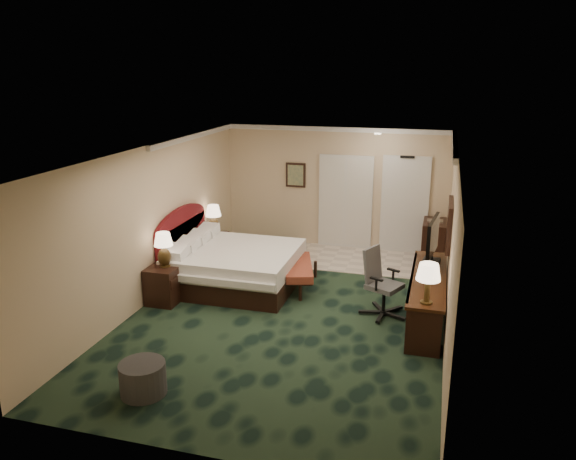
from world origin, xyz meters
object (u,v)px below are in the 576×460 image
(minibar, at_px, (433,242))
(desk_chair, at_px, (385,283))
(bed_bench, at_px, (298,275))
(tv, at_px, (433,241))
(bed, at_px, (236,267))
(nightstand_far, at_px, (216,246))
(nightstand_near, at_px, (164,285))
(desk, at_px, (427,298))
(lamp_far, at_px, (214,220))
(lamp_near, at_px, (164,250))
(ottoman, at_px, (143,378))

(minibar, bearing_deg, desk_chair, -103.55)
(bed_bench, xyz_separation_m, tv, (2.36, -0.11, 0.90))
(bed, height_order, nightstand_far, bed)
(nightstand_near, height_order, desk, desk)
(lamp_far, distance_m, desk, 4.90)
(nightstand_far, xyz_separation_m, desk_chair, (3.78, -1.92, 0.29))
(lamp_near, bearing_deg, minibar, 37.20)
(lamp_far, distance_m, tv, 4.68)
(nightstand_near, distance_m, tv, 4.66)
(ottoman, bearing_deg, bed_bench, 75.79)
(bed, relative_size, minibar, 2.51)
(ottoman, relative_size, desk_chair, 0.52)
(bed, relative_size, desk_chair, 1.97)
(nightstand_far, bearing_deg, lamp_far, -163.31)
(ottoman, xyz_separation_m, desk, (3.34, 3.16, 0.16))
(ottoman, bearing_deg, tv, 48.69)
(nightstand_far, xyz_separation_m, bed_bench, (2.12, -1.13, -0.04))
(tv, bearing_deg, desk_chair, -129.46)
(ottoman, height_order, desk, desk)
(bed_bench, xyz_separation_m, minibar, (2.36, 2.12, 0.21))
(lamp_near, height_order, tv, tv)
(ottoman, xyz_separation_m, desk_chair, (2.66, 3.15, 0.35))
(bed, xyz_separation_m, nightstand_far, (-0.97, 1.33, -0.08))
(bed_bench, bearing_deg, ottoman, -120.95)
(nightstand_near, bearing_deg, minibar, 37.42)
(lamp_far, xyz_separation_m, minibar, (4.51, 1.00, -0.41))
(minibar, bearing_deg, bed_bench, -138.11)
(ottoman, bearing_deg, lamp_far, 102.83)
(lamp_near, xyz_separation_m, minibar, (4.42, 3.36, -0.51))
(bed_bench, bearing_deg, desk_chair, -42.08)
(desk_chair, height_order, minibar, desk_chair)
(lamp_near, xyz_separation_m, desk_chair, (3.72, 0.45, -0.39))
(lamp_near, distance_m, ottoman, 2.99)
(nightstand_near, height_order, lamp_far, lamp_far)
(bed_bench, distance_m, tv, 2.53)
(nightstand_far, distance_m, desk, 4.85)
(desk_chair, relative_size, minibar, 1.27)
(nightstand_near, xyz_separation_m, lamp_near, (0.01, 0.04, 0.63))
(lamp_near, bearing_deg, bed, 48.83)
(nightstand_near, bearing_deg, ottoman, -67.86)
(lamp_near, relative_size, minibar, 0.69)
(nightstand_far, bearing_deg, tv, -15.52)
(ottoman, xyz_separation_m, minibar, (3.36, 6.05, 0.23))
(nightstand_far, distance_m, lamp_far, 0.58)
(lamp_far, bearing_deg, minibar, 12.46)
(tv, xyz_separation_m, desk_chair, (-0.70, -0.67, -0.57))
(bed, relative_size, tv, 2.19)
(bed, distance_m, minibar, 4.21)
(lamp_far, bearing_deg, bed, -52.91)
(nightstand_far, relative_size, desk_chair, 0.48)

